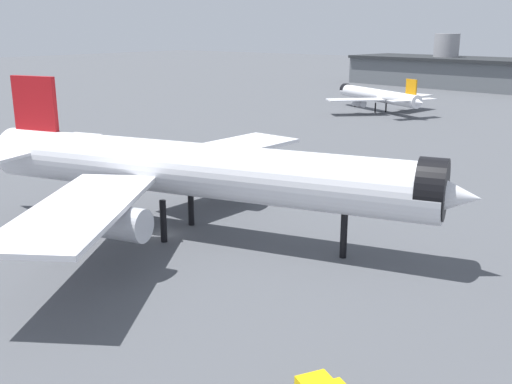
# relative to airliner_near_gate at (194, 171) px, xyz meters

# --- Properties ---
(ground) EXTENTS (900.00, 900.00, 0.00)m
(ground) POSITION_rel_airliner_near_gate_xyz_m (-3.51, -2.32, -8.43)
(ground) COLOR #4C4F54
(airliner_near_gate) EXTENTS (65.43, 58.39, 19.13)m
(airliner_near_gate) POSITION_rel_airliner_near_gate_xyz_m (0.00, 0.00, 0.00)
(airliner_near_gate) COLOR white
(airliner_near_gate) RESTS_ON ground
(airliner_far_taxiway) EXTENTS (38.90, 35.04, 11.15)m
(airliner_far_taxiway) POSITION_rel_airliner_near_gate_xyz_m (-34.54, 117.26, -3.52)
(airliner_far_taxiway) COLOR white
(airliner_far_taxiway) RESTS_ON ground
(traffic_cone_near_nose) EXTENTS (0.61, 0.61, 0.77)m
(traffic_cone_near_nose) POSITION_rel_airliner_near_gate_xyz_m (-14.07, 34.90, -8.04)
(traffic_cone_near_nose) COLOR #F2600C
(traffic_cone_near_nose) RESTS_ON ground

